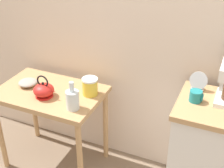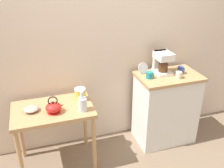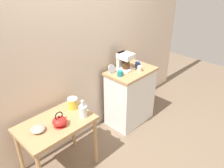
{
  "view_description": "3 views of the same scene",
  "coord_description": "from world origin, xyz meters",
  "px_view_note": "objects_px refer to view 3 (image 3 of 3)",
  "views": [
    {
      "loc": [
        0.6,
        -1.73,
        2.02
      ],
      "look_at": [
        -0.18,
        0.05,
        0.91
      ],
      "focal_mm": 50.66,
      "sensor_mm": 36.0,
      "label": 1
    },
    {
      "loc": [
        -0.82,
        -2.32,
        2.12
      ],
      "look_at": [
        -0.06,
        0.03,
        0.92
      ],
      "focal_mm": 40.89,
      "sensor_mm": 36.0,
      "label": 2
    },
    {
      "loc": [
        -1.71,
        -1.8,
        2.3
      ],
      "look_at": [
        0.12,
        -0.04,
        0.93
      ],
      "focal_mm": 35.93,
      "sensor_mm": 36.0,
      "label": 3
    }
  ],
  "objects_px": {
    "teakettle": "(60,121)",
    "canister_enamel": "(73,103)",
    "mug_dark_teal": "(120,73)",
    "mug_blue": "(138,65)",
    "mug_small_cream": "(140,69)",
    "coffee_maker": "(124,61)",
    "glass_carafe_vase": "(83,111)",
    "table_clock": "(112,69)",
    "bowl_stoneware": "(38,129)"
  },
  "relations": [
    {
      "from": "teakettle",
      "to": "glass_carafe_vase",
      "type": "bearing_deg",
      "value": -10.85
    },
    {
      "from": "canister_enamel",
      "to": "mug_blue",
      "type": "xyz_separation_m",
      "value": [
        1.21,
        -0.04,
        0.15
      ]
    },
    {
      "from": "mug_dark_teal",
      "to": "mug_small_cream",
      "type": "distance_m",
      "value": 0.33
    },
    {
      "from": "mug_dark_teal",
      "to": "mug_small_cream",
      "type": "xyz_separation_m",
      "value": [
        0.32,
        -0.1,
        0.0
      ]
    },
    {
      "from": "mug_dark_teal",
      "to": "coffee_maker",
      "type": "bearing_deg",
      "value": 26.4
    },
    {
      "from": "canister_enamel",
      "to": "coffee_maker",
      "type": "xyz_separation_m",
      "value": [
        1.0,
        0.05,
        0.25
      ]
    },
    {
      "from": "glass_carafe_vase",
      "to": "coffee_maker",
      "type": "bearing_deg",
      "value": 14.76
    },
    {
      "from": "coffee_maker",
      "to": "canister_enamel",
      "type": "bearing_deg",
      "value": -177.41
    },
    {
      "from": "canister_enamel",
      "to": "table_clock",
      "type": "relative_size",
      "value": 1.04
    },
    {
      "from": "teakettle",
      "to": "mug_small_cream",
      "type": "xyz_separation_m",
      "value": [
        1.42,
        0.02,
        0.16
      ]
    },
    {
      "from": "teakettle",
      "to": "canister_enamel",
      "type": "height_order",
      "value": "teakettle"
    },
    {
      "from": "glass_carafe_vase",
      "to": "mug_small_cream",
      "type": "xyz_separation_m",
      "value": [
        1.14,
        0.07,
        0.14
      ]
    },
    {
      "from": "mug_dark_teal",
      "to": "mug_blue",
      "type": "relative_size",
      "value": 1.05
    },
    {
      "from": "mug_dark_teal",
      "to": "teakettle",
      "type": "bearing_deg",
      "value": -174.05
    },
    {
      "from": "coffee_maker",
      "to": "mug_small_cream",
      "type": "bearing_deg",
      "value": -60.17
    },
    {
      "from": "bowl_stoneware",
      "to": "glass_carafe_vase",
      "type": "height_order",
      "value": "glass_carafe_vase"
    },
    {
      "from": "glass_carafe_vase",
      "to": "teakettle",
      "type": "bearing_deg",
      "value": 169.15
    },
    {
      "from": "teakettle",
      "to": "table_clock",
      "type": "xyz_separation_m",
      "value": [
        1.09,
        0.27,
        0.18
      ]
    },
    {
      "from": "coffee_maker",
      "to": "mug_small_cream",
      "type": "xyz_separation_m",
      "value": [
        0.12,
        -0.2,
        -0.1
      ]
    },
    {
      "from": "teakettle",
      "to": "mug_small_cream",
      "type": "relative_size",
      "value": 2.53
    },
    {
      "from": "coffee_maker",
      "to": "table_clock",
      "type": "distance_m",
      "value": 0.24
    },
    {
      "from": "teakettle",
      "to": "canister_enamel",
      "type": "bearing_deg",
      "value": 29.12
    },
    {
      "from": "mug_dark_teal",
      "to": "mug_blue",
      "type": "xyz_separation_m",
      "value": [
        0.41,
        0.01,
        0.0
      ]
    },
    {
      "from": "coffee_maker",
      "to": "mug_dark_teal",
      "type": "height_order",
      "value": "coffee_maker"
    },
    {
      "from": "mug_blue",
      "to": "mug_dark_teal",
      "type": "bearing_deg",
      "value": -178.12
    },
    {
      "from": "mug_small_cream",
      "to": "teakettle",
      "type": "bearing_deg",
      "value": -179.37
    },
    {
      "from": "table_clock",
      "to": "mug_small_cream",
      "type": "bearing_deg",
      "value": -36.94
    },
    {
      "from": "coffee_maker",
      "to": "mug_blue",
      "type": "bearing_deg",
      "value": -22.96
    },
    {
      "from": "canister_enamel",
      "to": "coffee_maker",
      "type": "relative_size",
      "value": 0.53
    },
    {
      "from": "canister_enamel",
      "to": "mug_blue",
      "type": "relative_size",
      "value": 1.65
    },
    {
      "from": "mug_small_cream",
      "to": "table_clock",
      "type": "distance_m",
      "value": 0.42
    },
    {
      "from": "mug_blue",
      "to": "table_clock",
      "type": "height_order",
      "value": "table_clock"
    },
    {
      "from": "teakettle",
      "to": "bowl_stoneware",
      "type": "bearing_deg",
      "value": 157.79
    },
    {
      "from": "mug_blue",
      "to": "table_clock",
      "type": "xyz_separation_m",
      "value": [
        -0.43,
        0.14,
        0.02
      ]
    },
    {
      "from": "teakettle",
      "to": "coffee_maker",
      "type": "relative_size",
      "value": 0.75
    },
    {
      "from": "mug_blue",
      "to": "bowl_stoneware",
      "type": "bearing_deg",
      "value": -178.69
    },
    {
      "from": "teakettle",
      "to": "canister_enamel",
      "type": "relative_size",
      "value": 1.41
    },
    {
      "from": "teakettle",
      "to": "mug_blue",
      "type": "distance_m",
      "value": 1.53
    },
    {
      "from": "glass_carafe_vase",
      "to": "canister_enamel",
      "type": "height_order",
      "value": "glass_carafe_vase"
    },
    {
      "from": "bowl_stoneware",
      "to": "teakettle",
      "type": "distance_m",
      "value": 0.24
    },
    {
      "from": "glass_carafe_vase",
      "to": "coffee_maker",
      "type": "relative_size",
      "value": 0.84
    },
    {
      "from": "coffee_maker",
      "to": "mug_blue",
      "type": "xyz_separation_m",
      "value": [
        0.21,
        -0.09,
        -0.1
      ]
    },
    {
      "from": "glass_carafe_vase",
      "to": "table_clock",
      "type": "relative_size",
      "value": 1.64
    },
    {
      "from": "mug_blue",
      "to": "teakettle",
      "type": "bearing_deg",
      "value": -175.15
    },
    {
      "from": "canister_enamel",
      "to": "mug_small_cream",
      "type": "bearing_deg",
      "value": -7.92
    },
    {
      "from": "table_clock",
      "to": "mug_dark_teal",
      "type": "bearing_deg",
      "value": -84.26
    },
    {
      "from": "canister_enamel",
      "to": "coffee_maker",
      "type": "distance_m",
      "value": 1.03
    },
    {
      "from": "canister_enamel",
      "to": "coffee_maker",
      "type": "bearing_deg",
      "value": 2.59
    },
    {
      "from": "glass_carafe_vase",
      "to": "canister_enamel",
      "type": "bearing_deg",
      "value": 83.8
    },
    {
      "from": "mug_dark_teal",
      "to": "mug_blue",
      "type": "distance_m",
      "value": 0.41
    }
  ]
}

